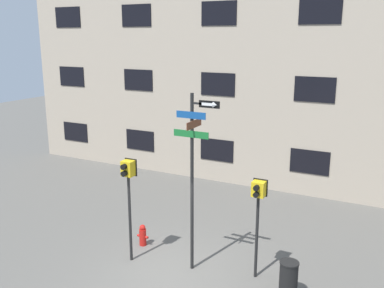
{
  "coord_description": "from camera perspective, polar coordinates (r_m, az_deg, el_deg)",
  "views": [
    {
      "loc": [
        5.23,
        -8.89,
        6.23
      ],
      "look_at": [
        0.38,
        0.59,
        3.55
      ],
      "focal_mm": 40.0,
      "sensor_mm": 36.0,
      "label": 1
    }
  ],
  "objects": [
    {
      "name": "trash_bin",
      "position": [
        11.16,
        12.73,
        -17.24
      ],
      "size": [
        0.47,
        0.47,
        0.96
      ],
      "color": "black",
      "rests_on": "ground_plane"
    },
    {
      "name": "pedestrian_signal_left",
      "position": [
        11.88,
        -8.48,
        -5.06
      ],
      "size": [
        0.38,
        0.4,
        2.99
      ],
      "color": "black",
      "rests_on": "ground_plane"
    },
    {
      "name": "street_sign_pole",
      "position": [
        11.11,
        0.22,
        -3.13
      ],
      "size": [
        1.26,
        0.8,
        4.87
      ],
      "color": "black",
      "rests_on": "ground_plane"
    },
    {
      "name": "ground_plane",
      "position": [
        12.04,
        -3.03,
        -17.03
      ],
      "size": [
        60.0,
        60.0,
        0.0
      ],
      "primitive_type": "plane",
      "color": "#595651"
    },
    {
      "name": "building_facade",
      "position": [
        17.64,
        10.26,
        16.88
      ],
      "size": [
        24.0,
        0.63,
        14.28
      ],
      "color": "tan",
      "rests_on": "ground_plane"
    },
    {
      "name": "fire_hydrant",
      "position": [
        13.46,
        -6.59,
        -12.0
      ],
      "size": [
        0.37,
        0.21,
        0.67
      ],
      "color": "red",
      "rests_on": "ground_plane"
    },
    {
      "name": "pedestrian_signal_right",
      "position": [
        11.13,
        8.8,
        -7.64
      ],
      "size": [
        0.38,
        0.4,
        2.71
      ],
      "color": "black",
      "rests_on": "ground_plane"
    }
  ]
}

